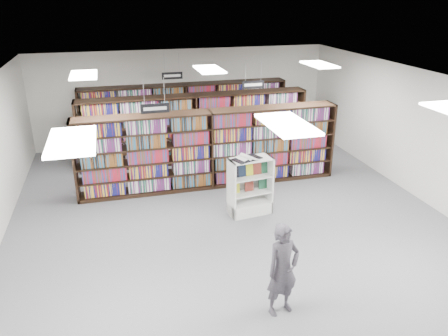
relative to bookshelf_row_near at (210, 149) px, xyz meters
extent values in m
plane|color=#5B5B61|center=(0.00, -2.00, -1.05)|extent=(12.00, 12.00, 0.00)
cube|color=white|center=(0.00, -2.00, 2.15)|extent=(10.00, 12.00, 0.10)
cube|color=silver|center=(0.00, 4.00, 0.55)|extent=(10.00, 0.10, 3.20)
cube|color=silver|center=(5.00, -2.00, 0.55)|extent=(0.10, 12.00, 3.20)
cube|color=black|center=(0.00, 0.00, 0.00)|extent=(7.00, 0.60, 2.10)
cube|color=maroon|center=(0.00, 0.00, 0.00)|extent=(6.88, 0.42, 1.98)
cube|color=black|center=(0.00, 2.00, 0.00)|extent=(7.00, 0.60, 2.10)
cube|color=maroon|center=(0.00, 2.00, 0.00)|extent=(6.88, 0.42, 1.98)
cube|color=black|center=(0.00, 3.70, 0.00)|extent=(7.00, 0.60, 2.10)
cube|color=maroon|center=(0.00, 3.70, 0.00)|extent=(6.88, 0.42, 1.98)
cylinder|color=#B2B2B7|center=(-1.73, -1.00, 1.86)|extent=(0.01, 0.01, 0.58)
cylinder|color=#B2B2B7|center=(-1.27, -1.00, 1.86)|extent=(0.01, 0.01, 0.58)
cube|color=black|center=(-1.50, -1.00, 1.46)|extent=(0.65, 0.02, 0.22)
cube|color=white|center=(-1.50, -1.01, 1.46)|extent=(0.52, 0.00, 0.08)
cylinder|color=#B2B2B7|center=(1.27, 1.00, 1.86)|extent=(0.01, 0.01, 0.58)
cylinder|color=#B2B2B7|center=(1.73, 1.00, 1.86)|extent=(0.01, 0.01, 0.58)
cube|color=black|center=(1.50, 1.00, 1.46)|extent=(0.65, 0.02, 0.22)
cube|color=white|center=(1.50, 0.99, 1.46)|extent=(0.52, 0.00, 0.08)
cylinder|color=#B2B2B7|center=(-0.73, 3.00, 1.86)|extent=(0.01, 0.01, 0.58)
cylinder|color=#B2B2B7|center=(-0.27, 3.00, 1.86)|extent=(0.01, 0.01, 0.58)
cube|color=black|center=(-0.50, 3.00, 1.46)|extent=(0.65, 0.02, 0.22)
cube|color=white|center=(-0.50, 2.99, 1.46)|extent=(0.52, 0.00, 0.08)
cube|color=white|center=(-3.00, -5.00, 2.11)|extent=(0.60, 1.20, 0.04)
cube|color=white|center=(0.00, -5.00, 2.11)|extent=(0.60, 1.20, 0.04)
cube|color=white|center=(-3.00, 0.00, 2.11)|extent=(0.60, 1.20, 0.04)
cube|color=white|center=(0.00, 0.00, 2.11)|extent=(0.60, 1.20, 0.04)
cube|color=white|center=(3.00, 0.00, 2.11)|extent=(0.60, 1.20, 0.04)
cube|color=white|center=(0.53, -1.82, -0.90)|extent=(1.06, 0.62, 0.30)
cube|color=white|center=(0.05, -1.88, -0.35)|extent=(0.10, 0.50, 1.41)
cube|color=white|center=(1.01, -1.76, -0.35)|extent=(0.10, 0.50, 1.41)
cube|color=white|center=(0.50, -1.58, -0.35)|extent=(1.00, 0.15, 1.41)
cube|color=white|center=(0.53, -1.82, 0.34)|extent=(1.06, 0.62, 0.03)
cube|color=white|center=(0.53, -1.82, -0.50)|extent=(0.97, 0.57, 0.02)
cube|color=white|center=(0.53, -1.82, -0.10)|extent=(0.97, 0.57, 0.02)
cube|color=black|center=(0.15, -1.81, 0.07)|extent=(0.21, 0.10, 0.30)
cube|color=#142037|center=(0.34, -1.79, 0.07)|extent=(0.21, 0.10, 0.30)
cube|color=yellow|center=(0.52, -1.77, 0.07)|extent=(0.21, 0.10, 0.30)
cube|color=maroon|center=(0.71, -1.74, 0.07)|extent=(0.21, 0.10, 0.30)
cube|color=#1B5234|center=(0.90, -1.72, 0.07)|extent=(0.21, 0.10, 0.30)
cube|color=yellow|center=(0.17, -1.81, -0.34)|extent=(0.23, 0.09, 0.28)
cube|color=maroon|center=(0.52, -1.77, -0.34)|extent=(0.23, 0.09, 0.28)
cube|color=#1B5234|center=(0.88, -1.72, -0.34)|extent=(0.23, 0.09, 0.28)
cube|color=black|center=(0.43, -1.83, 0.36)|extent=(0.76, 0.61, 0.02)
cube|color=white|center=(0.27, -1.83, 0.37)|extent=(0.41, 0.44, 0.06)
cube|color=white|center=(0.59, -1.83, 0.37)|extent=(0.40, 0.44, 0.08)
cylinder|color=white|center=(0.41, -1.83, 0.42)|extent=(0.22, 0.35, 0.10)
imported|color=#49434D|center=(-0.04, -5.26, -0.24)|extent=(0.66, 0.51, 1.62)
camera|label=1|loc=(-2.47, -10.70, 3.91)|focal=35.00mm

